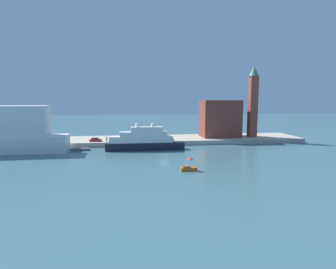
{
  "coord_description": "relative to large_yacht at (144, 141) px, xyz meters",
  "views": [
    {
      "loc": [
        -11.12,
        -86.3,
        17.02
      ],
      "look_at": [
        2.0,
        6.0,
        5.27
      ],
      "focal_mm": 32.09,
      "sensor_mm": 36.0,
      "label": 1
    }
  ],
  "objects": [
    {
      "name": "ground",
      "position": [
        5.39,
        -8.98,
        -2.99
      ],
      "size": [
        400.0,
        400.0,
        0.0
      ],
      "primitive_type": "plane",
      "color": "#3D6670"
    },
    {
      "name": "quay_dock",
      "position": [
        5.39,
        16.35,
        -2.19
      ],
      "size": [
        110.0,
        18.66,
        1.58
      ],
      "primitive_type": "cube",
      "color": "#B7AD99",
      "rests_on": "ground"
    },
    {
      "name": "large_yacht",
      "position": [
        0.0,
        0.0,
        0.0
      ],
      "size": [
        25.17,
        3.55,
        11.28
      ],
      "color": "black",
      "rests_on": "ground"
    },
    {
      "name": "small_motorboat",
      "position": [
        8.55,
        -28.81,
        -2.08
      ],
      "size": [
        3.77,
        1.44,
        3.12
      ],
      "color": "#C66019",
      "rests_on": "ground"
    },
    {
      "name": "work_barge",
      "position": [
        -20.06,
        1.83,
        -2.61
      ],
      "size": [
        5.75,
        1.81,
        0.75
      ],
      "primitive_type": "cube",
      "color": "#595966",
      "rests_on": "ground"
    },
    {
      "name": "harbor_building",
      "position": [
        30.54,
        16.77,
        5.68
      ],
      "size": [
        14.49,
        10.29,
        14.16
      ],
      "primitive_type": "cube",
      "color": "brown",
      "rests_on": "quay_dock"
    },
    {
      "name": "bell_tower",
      "position": [
        42.95,
        14.97,
        13.12
      ],
      "size": [
        3.91,
        3.91,
        27.01
      ],
      "color": "brown",
      "rests_on": "quay_dock"
    },
    {
      "name": "parked_car",
      "position": [
        -16.14,
        10.14,
        -0.84
      ],
      "size": [
        4.09,
        1.68,
        1.3
      ],
      "color": "#B21E1E",
      "rests_on": "quay_dock"
    },
    {
      "name": "person_figure",
      "position": [
        -12.36,
        10.42,
        -0.62
      ],
      "size": [
        0.36,
        0.36,
        1.7
      ],
      "color": "#4C4C4C",
      "rests_on": "quay_dock"
    },
    {
      "name": "mooring_bollard",
      "position": [
        10.91,
        8.59,
        -1.08
      ],
      "size": [
        0.41,
        0.41,
        0.64
      ],
      "primitive_type": "cylinder",
      "color": "black",
      "rests_on": "quay_dock"
    }
  ]
}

